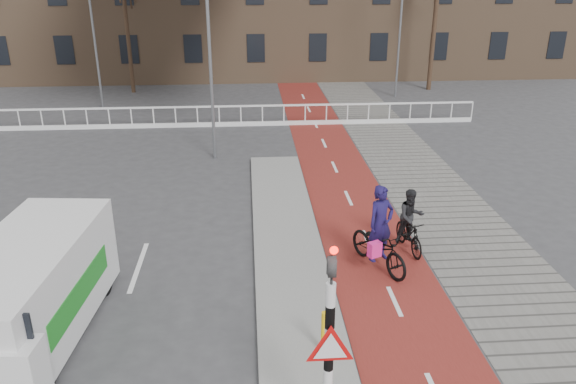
{
  "coord_description": "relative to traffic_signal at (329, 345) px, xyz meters",
  "views": [
    {
      "loc": [
        -1.66,
        -8.52,
        7.02
      ],
      "look_at": [
        -0.68,
        5.0,
        1.5
      ],
      "focal_mm": 35.0,
      "sensor_mm": 36.0,
      "label": 1
    }
  ],
  "objects": [
    {
      "name": "ground",
      "position": [
        0.6,
        2.02,
        -1.99
      ],
      "size": [
        120.0,
        120.0,
        0.0
      ],
      "primitive_type": "plane",
      "color": "#38383A",
      "rests_on": "ground"
    },
    {
      "name": "bike_lane",
      "position": [
        2.1,
        12.02,
        -1.98
      ],
      "size": [
        2.5,
        60.0,
        0.01
      ],
      "primitive_type": "cube",
      "color": "maroon",
      "rests_on": "ground"
    },
    {
      "name": "sidewalk",
      "position": [
        4.9,
        12.02,
        -1.98
      ],
      "size": [
        3.0,
        60.0,
        0.01
      ],
      "primitive_type": "cube",
      "color": "slate",
      "rests_on": "ground"
    },
    {
      "name": "curb_island",
      "position": [
        -0.1,
        6.02,
        -1.93
      ],
      "size": [
        1.8,
        16.0,
        0.12
      ],
      "primitive_type": "cube",
      "color": "gray",
      "rests_on": "ground"
    },
    {
      "name": "traffic_signal",
      "position": [
        0.0,
        0.0,
        0.0
      ],
      "size": [
        0.8,
        0.8,
        3.68
      ],
      "color": "black",
      "rests_on": "curb_island"
    },
    {
      "name": "bollard",
      "position": [
        0.26,
        2.23,
        -1.42
      ],
      "size": [
        0.12,
        0.12,
        0.9
      ],
      "primitive_type": "cylinder",
      "color": "yellow",
      "rests_on": "curb_island"
    },
    {
      "name": "cyclist_near",
      "position": [
        2.06,
        5.54,
        -1.25
      ],
      "size": [
        1.55,
        2.22,
        2.17
      ],
      "rotation": [
        0.0,
        0.0,
        0.43
      ],
      "color": "black",
      "rests_on": "bike_lane"
    },
    {
      "name": "cyclist_far",
      "position": [
        3.04,
        6.37,
        -1.27
      ],
      "size": [
        0.8,
        1.62,
        1.72
      ],
      "rotation": [
        0.0,
        0.0,
        0.16
      ],
      "color": "black",
      "rests_on": "bike_lane"
    },
    {
      "name": "van",
      "position": [
        -5.43,
        3.29,
        -0.91
      ],
      "size": [
        2.35,
        4.92,
        2.05
      ],
      "rotation": [
        0.0,
        0.0,
        -0.1
      ],
      "color": "silver",
      "rests_on": "ground"
    },
    {
      "name": "railing",
      "position": [
        -4.4,
        19.02,
        -1.68
      ],
      "size": [
        28.0,
        0.1,
        0.99
      ],
      "color": "silver",
      "rests_on": "ground"
    },
    {
      "name": "tree_mid",
      "position": [
        -7.77,
        26.95,
        1.63
      ],
      "size": [
        0.22,
        0.22,
        7.24
      ],
      "primitive_type": "cylinder",
      "color": "black",
      "rests_on": "ground"
    },
    {
      "name": "tree_right",
      "position": [
        9.84,
        26.48,
        1.91
      ],
      "size": [
        0.26,
        0.26,
        7.8
      ],
      "primitive_type": "cylinder",
      "color": "black",
      "rests_on": "ground"
    },
    {
      "name": "streetlight_near",
      "position": [
        -2.39,
        14.38,
        1.92
      ],
      "size": [
        0.12,
        0.12,
        7.81
      ],
      "primitive_type": "cylinder",
      "color": "slate",
      "rests_on": "ground"
    },
    {
      "name": "streetlight_left",
      "position": [
        -8.64,
        23.01,
        2.15
      ],
      "size": [
        0.12,
        0.12,
        8.28
      ],
      "primitive_type": "cylinder",
      "color": "slate",
      "rests_on": "ground"
    },
    {
      "name": "streetlight_right",
      "position": [
        7.35,
        24.69,
        2.35
      ],
      "size": [
        0.12,
        0.12,
        8.68
      ],
      "primitive_type": "cylinder",
      "color": "slate",
      "rests_on": "ground"
    }
  ]
}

